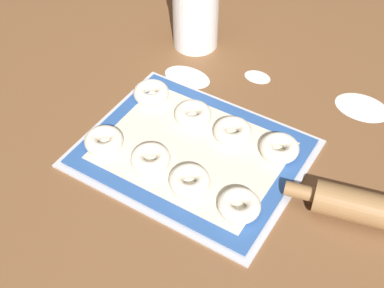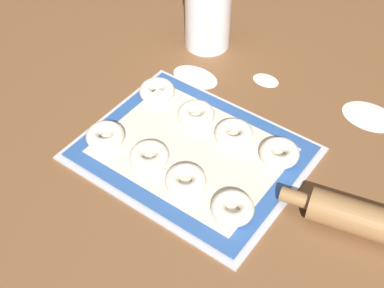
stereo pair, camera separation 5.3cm
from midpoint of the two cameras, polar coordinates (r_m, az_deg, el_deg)
The scene contains 15 objects.
ground_plane at distance 1.00m, azimuth -1.50°, elevation -1.14°, with size 2.80×2.80×0.00m, color brown.
baking_tray at distance 1.00m, azimuth -1.52°, elevation -0.83°, with size 0.40×0.32×0.01m.
baking_mat at distance 0.99m, azimuth -1.53°, elevation -0.62°, with size 0.38×0.30×0.00m.
bagel_front_far_left at distance 1.01m, azimuth -10.88°, elevation 0.31°, with size 0.07×0.07×0.02m.
bagel_front_mid_left at distance 0.96m, azimuth -6.03°, elevation -1.60°, with size 0.07×0.07×0.02m.
bagel_front_mid_right at distance 0.92m, azimuth -1.91°, elevation -3.98°, with size 0.07×0.07×0.02m.
bagel_front_far_right at distance 0.89m, azimuth 3.35°, elevation -6.62°, with size 0.07×0.07×0.02m.
bagel_back_far_left at distance 1.09m, azimuth -5.77°, elevation 5.44°, with size 0.07×0.07×0.02m.
bagel_back_mid_left at distance 1.04m, azimuth -1.37°, elevation 3.18°, with size 0.07×0.07×0.02m.
bagel_back_mid_right at distance 1.01m, azimuth 2.85°, elevation 1.33°, with size 0.07×0.07×0.02m.
bagel_back_far_right at distance 0.98m, azimuth 7.79°, elevation -0.48°, with size 0.07×0.07×0.02m.
flour_canister at distance 1.22m, azimuth -0.89°, elevation 13.99°, with size 0.11×0.11×0.17m.
flour_patch_near at distance 1.17m, azimuth 5.73°, elevation 7.14°, with size 0.06×0.04×0.00m.
flour_patch_far at distance 1.14m, azimuth 16.44°, elevation 3.77°, with size 0.11×0.08×0.00m.
flour_patch_side at distance 1.16m, azimuth -1.83°, elevation 7.17°, with size 0.11×0.07×0.00m.
Camera 1 is at (0.36, -0.58, 0.73)m, focal length 50.00 mm.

